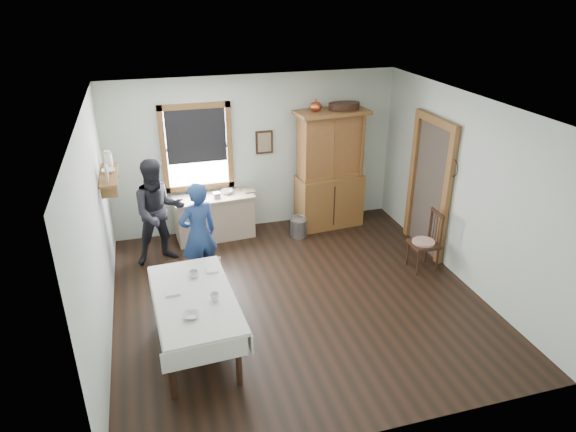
{
  "coord_description": "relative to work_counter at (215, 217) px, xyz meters",
  "views": [
    {
      "loc": [
        -1.81,
        -5.83,
        4.09
      ],
      "look_at": [
        -0.05,
        0.3,
        1.14
      ],
      "focal_mm": 32.0,
      "sensor_mm": 36.0,
      "label": 1
    }
  ],
  "objects": [
    {
      "name": "table_cup_a",
      "position": [
        -0.61,
        -2.42,
        0.38
      ],
      "size": [
        0.14,
        0.14,
        0.09
      ],
      "primitive_type": "imported",
      "rotation": [
        0.0,
        0.0,
        -0.19
      ],
      "color": "silver",
      "rests_on": "dining_table"
    },
    {
      "name": "wicker_basket",
      "position": [
        1.54,
        -0.18,
        -0.28
      ],
      "size": [
        0.38,
        0.29,
        0.21
      ],
      "primitive_type": "cube",
      "rotation": [
        0.0,
        0.0,
        -0.11
      ],
      "color": "#A18149",
      "rests_on": "room"
    },
    {
      "name": "figure_dark",
      "position": [
        -0.92,
        -0.55,
        0.39
      ],
      "size": [
        0.85,
        0.72,
        1.56
      ],
      "primitive_type": "imported",
      "rotation": [
        0.0,
        0.0,
        0.18
      ],
      "color": "black",
      "rests_on": "room"
    },
    {
      "name": "table_bowl",
      "position": [
        -0.73,
        -3.24,
        0.36
      ],
      "size": [
        0.24,
        0.24,
        0.05
      ],
      "primitive_type": "imported",
      "rotation": [
        0.0,
        0.0,
        -0.21
      ],
      "color": "silver",
      "rests_on": "dining_table"
    },
    {
      "name": "woman_blue",
      "position": [
        -0.42,
        -1.36,
        0.34
      ],
      "size": [
        0.61,
        0.5,
        1.45
      ],
      "primitive_type": "imported",
      "rotation": [
        0.0,
        0.0,
        3.48
      ],
      "color": "navy",
      "rests_on": "room"
    },
    {
      "name": "counter_book",
      "position": [
        0.53,
        0.09,
        0.4
      ],
      "size": [
        0.18,
        0.23,
        0.02
      ],
      "primitive_type": "imported",
      "rotation": [
        0.0,
        0.0,
        0.08
      ],
      "color": "#7B6E52",
      "rests_on": "work_counter"
    },
    {
      "name": "spindle_chair",
      "position": [
        2.91,
        -1.93,
        0.09
      ],
      "size": [
        0.44,
        0.44,
        0.95
      ],
      "primitive_type": "cube",
      "rotation": [
        0.0,
        0.0,
        -0.02
      ],
      "color": "#351D12",
      "rests_on": "room"
    },
    {
      "name": "window",
      "position": [
        -0.18,
        0.3,
        1.23
      ],
      "size": [
        1.18,
        0.07,
        1.48
      ],
      "color": "white",
      "rests_on": "room"
    },
    {
      "name": "shelf_bowl",
      "position": [
        -1.55,
        -0.62,
        1.21
      ],
      "size": [
        0.22,
        0.22,
        0.05
      ],
      "primitive_type": "imported",
      "color": "silver",
      "rests_on": "wall_shelf"
    },
    {
      "name": "rug_beater",
      "position": [
        3.27,
        -1.87,
        1.33
      ],
      "size": [
        0.01,
        0.27,
        0.27
      ],
      "primitive_type": "torus",
      "rotation": [
        0.0,
        1.57,
        0.0
      ],
      "color": "black",
      "rests_on": "room"
    },
    {
      "name": "work_counter",
      "position": [
        0.0,
        0.0,
        0.0
      ],
      "size": [
        1.38,
        0.61,
        0.77
      ],
      "primitive_type": "cube",
      "rotation": [
        0.0,
        0.0,
        0.07
      ],
      "color": "tan",
      "rests_on": "room"
    },
    {
      "name": "china_hutch",
      "position": [
        2.06,
        -0.04,
        0.67
      ],
      "size": [
        1.28,
        0.69,
        2.11
      ],
      "primitive_type": "cube",
      "rotation": [
        0.0,
        0.0,
        0.08
      ],
      "color": "brown",
      "rests_on": "room"
    },
    {
      "name": "wall_shelf",
      "position": [
        -1.55,
        -0.63,
        1.19
      ],
      "size": [
        0.24,
        1.0,
        0.44
      ],
      "color": "brown",
      "rests_on": "room"
    },
    {
      "name": "counter_bowl",
      "position": [
        0.24,
        0.07,
        0.42
      ],
      "size": [
        0.23,
        0.23,
        0.06
      ],
      "primitive_type": "imported",
      "rotation": [
        0.0,
        0.0,
        0.15
      ],
      "color": "silver",
      "rests_on": "work_counter"
    },
    {
      "name": "table_cup_b",
      "position": [
        -0.44,
        -3.0,
        0.38
      ],
      "size": [
        0.15,
        0.15,
        0.1
      ],
      "primitive_type": "imported",
      "rotation": [
        0.0,
        0.0,
        0.44
      ],
      "color": "silver",
      "rests_on": "dining_table"
    },
    {
      "name": "room",
      "position": [
        0.82,
        -2.17,
        0.96
      ],
      "size": [
        5.01,
        5.01,
        2.7
      ],
      "color": "black",
      "rests_on": "ground"
    },
    {
      "name": "dining_table",
      "position": [
        -0.65,
        -2.84,
        -0.03
      ],
      "size": [
        1.04,
        1.84,
        0.72
      ],
      "primitive_type": "cube",
      "rotation": [
        0.0,
        0.0,
        0.05
      ],
      "color": "silver",
      "rests_on": "room"
    },
    {
      "name": "doorway",
      "position": [
        3.27,
        -1.32,
        0.78
      ],
      "size": [
        0.09,
        1.14,
        2.22
      ],
      "color": "#41372E",
      "rests_on": "room"
    },
    {
      "name": "framed_picture",
      "position": [
        0.97,
        0.29,
        1.16
      ],
      "size": [
        0.3,
        0.04,
        0.4
      ],
      "primitive_type": "cube",
      "color": "#351D12",
      "rests_on": "room"
    },
    {
      "name": "pail",
      "position": [
        1.4,
        -0.34,
        -0.23
      ],
      "size": [
        0.34,
        0.34,
        0.31
      ],
      "primitive_type": "cube",
      "rotation": [
        0.0,
        0.0,
        -0.19
      ],
      "color": "gray",
      "rests_on": "room"
    }
  ]
}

